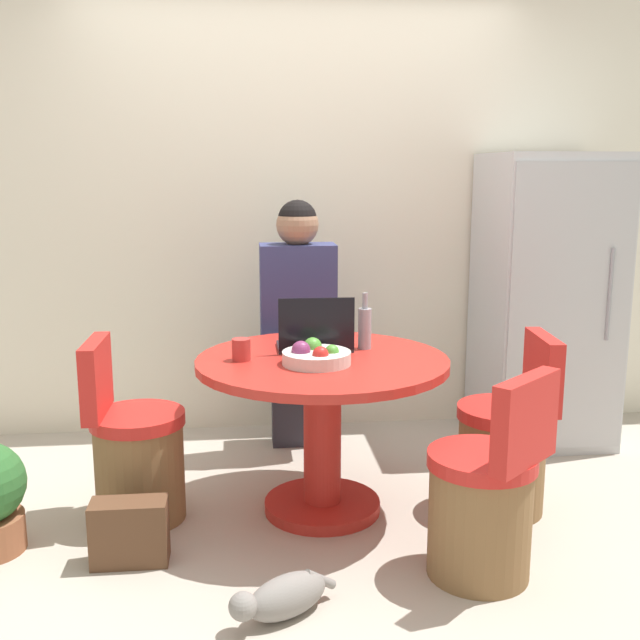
% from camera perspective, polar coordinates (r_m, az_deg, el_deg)
% --- Properties ---
extents(ground_plane, '(12.00, 12.00, 0.00)m').
position_cam_1_polar(ground_plane, '(3.43, -0.03, -15.27)').
color(ground_plane, '#B2A899').
extents(wall_back, '(7.00, 0.06, 2.60)m').
position_cam_1_polar(wall_back, '(4.42, -1.88, 8.29)').
color(wall_back, silver).
rests_on(wall_back, ground_plane).
extents(refrigerator, '(0.69, 0.68, 1.63)m').
position_cam_1_polar(refrigerator, '(4.43, 16.78, 1.49)').
color(refrigerator, silver).
rests_on(refrigerator, ground_plane).
extents(dining_table, '(1.12, 1.12, 0.72)m').
position_cam_1_polar(dining_table, '(3.36, 0.18, -6.36)').
color(dining_table, '#B2261E').
rests_on(dining_table, ground_plane).
extents(chair_left_side, '(0.41, 0.41, 0.82)m').
position_cam_1_polar(chair_left_side, '(3.46, -13.88, -10.07)').
color(chair_left_side, brown).
rests_on(chair_left_side, ground_plane).
extents(chair_right_side, '(0.42, 0.41, 0.82)m').
position_cam_1_polar(chair_right_side, '(3.55, 13.93, -9.54)').
color(chair_right_side, brown).
rests_on(chair_right_side, ground_plane).
extents(chair_near_right_corner, '(0.48, 0.48, 0.82)m').
position_cam_1_polar(chair_near_right_corner, '(2.98, 12.39, -13.59)').
color(chair_near_right_corner, brown).
rests_on(chair_near_right_corner, ground_plane).
extents(person_seated, '(0.40, 0.37, 1.39)m').
position_cam_1_polar(person_seated, '(4.05, -1.73, 0.53)').
color(person_seated, '#2D2D38').
rests_on(person_seated, ground_plane).
extents(laptop, '(0.34, 0.22, 0.25)m').
position_cam_1_polar(laptop, '(3.43, -0.37, -1.38)').
color(laptop, '#232328').
rests_on(laptop, dining_table).
extents(fruit_bowl, '(0.29, 0.29, 0.10)m').
position_cam_1_polar(fruit_bowl, '(3.19, -0.34, -2.75)').
color(fruit_bowl, beige).
rests_on(fruit_bowl, dining_table).
extents(coffee_cup, '(0.08, 0.08, 0.10)m').
position_cam_1_polar(coffee_cup, '(3.26, -6.02, -2.26)').
color(coffee_cup, '#B2332D').
rests_on(coffee_cup, dining_table).
extents(bottle, '(0.06, 0.06, 0.26)m').
position_cam_1_polar(bottle, '(3.46, 3.43, -0.54)').
color(bottle, '#9999A3').
rests_on(bottle, dining_table).
extents(cat, '(0.39, 0.28, 0.15)m').
position_cam_1_polar(cat, '(2.77, -2.87, -20.33)').
color(cat, gray).
rests_on(cat, ground_plane).
extents(handbag, '(0.30, 0.14, 0.26)m').
position_cam_1_polar(handbag, '(3.16, -14.30, -15.39)').
color(handbag, brown).
rests_on(handbag, ground_plane).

